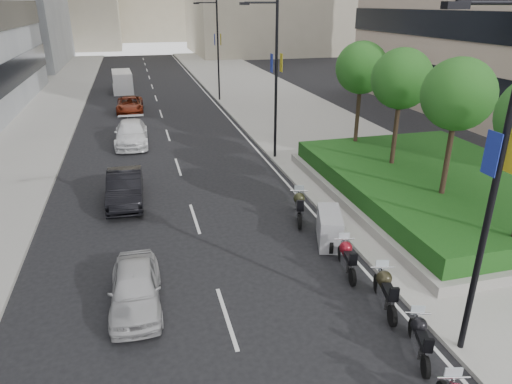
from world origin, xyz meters
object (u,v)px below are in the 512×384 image
object	(u,v)px
lamp_post_1	(274,73)
delivery_van	(122,82)
motorcycle_6	(299,206)
car_c	(131,133)
motorcycle_2	(420,338)
car_d	(130,105)
lamp_post_0	(492,176)
motorcycle_4	(347,258)
motorcycle_5	(329,228)
car_b	(125,188)
car_a	(135,288)
lamp_post_2	(216,46)
motorcycle_3	(385,290)

from	to	relation	value
lamp_post_1	delivery_van	size ratio (longest dim) A/B	1.78
motorcycle_6	car_c	size ratio (longest dim) A/B	0.44
motorcycle_2	car_d	distance (m)	32.83
car_d	lamp_post_0	bearing A→B (deg)	-74.26
motorcycle_4	delivery_van	world-z (taller)	delivery_van
lamp_post_0	motorcycle_5	world-z (taller)	lamp_post_0
lamp_post_0	delivery_van	bearing A→B (deg)	101.65
car_b	car_d	world-z (taller)	car_b
motorcycle_5	lamp_post_1	bearing A→B (deg)	13.60
motorcycle_2	car_a	distance (m)	8.28
lamp_post_2	motorcycle_2	xyz separation A→B (m)	(-1.03, -34.83, -4.53)
delivery_van	motorcycle_2	bearing A→B (deg)	-82.41
motorcycle_3	motorcycle_6	bearing A→B (deg)	18.01
motorcycle_2	car_c	xyz separation A→B (m)	(-7.08, 22.16, 0.20)
lamp_post_1	motorcycle_3	xyz separation A→B (m)	(-0.86, -14.73, -4.46)
motorcycle_3	car_a	xyz separation A→B (m)	(-7.35, 2.02, 0.05)
lamp_post_0	motorcycle_4	bearing A→B (deg)	104.31
motorcycle_3	delivery_van	xyz separation A→B (m)	(-7.89, 40.14, 0.37)
lamp_post_1	car_b	size ratio (longest dim) A/B	2.02
lamp_post_2	motorcycle_3	distance (m)	33.05
motorcycle_2	delivery_van	bearing A→B (deg)	30.56
motorcycle_4	motorcycle_6	distance (m)	4.35
motorcycle_3	delivery_van	distance (m)	40.91
lamp_post_0	motorcycle_6	distance (m)	9.89
delivery_van	lamp_post_0	bearing A→B (deg)	-81.12
lamp_post_1	motorcycle_2	world-z (taller)	lamp_post_1
motorcycle_4	car_c	bearing A→B (deg)	32.03
motorcycle_4	motorcycle_5	distance (m)	2.15
motorcycle_6	car_b	size ratio (longest dim) A/B	0.50
car_a	delivery_van	size ratio (longest dim) A/B	0.75
motorcycle_2	motorcycle_4	size ratio (longest dim) A/B	0.92
motorcycle_2	lamp_post_1	bearing A→B (deg)	16.72
motorcycle_5	car_c	xyz separation A→B (m)	(-7.25, 15.81, 0.11)
motorcycle_2	car_b	bearing A→B (deg)	51.27
lamp_post_2	car_b	size ratio (longest dim) A/B	2.02
motorcycle_5	car_d	size ratio (longest dim) A/B	0.47
lamp_post_1	motorcycle_6	xyz separation A→B (m)	(-1.29, -8.26, -4.45)
lamp_post_2	car_d	xyz separation A→B (m)	(-8.12, -2.77, -4.41)
car_c	motorcycle_3	bearing A→B (deg)	-68.76
motorcycle_3	delivery_van	bearing A→B (deg)	25.30
motorcycle_3	car_c	distance (m)	21.34
motorcycle_5	car_a	world-z (taller)	car_a
motorcycle_3	car_c	bearing A→B (deg)	34.06
car_c	delivery_van	world-z (taller)	delivery_van
car_a	motorcycle_2	bearing A→B (deg)	-28.04
car_d	motorcycle_5	bearing A→B (deg)	-72.63
motorcycle_4	motorcycle_3	bearing A→B (deg)	-162.19
car_b	motorcycle_5	bearing A→B (deg)	-36.97
lamp_post_2	car_c	size ratio (longest dim) A/B	1.76
lamp_post_2	motorcycle_4	xyz separation A→B (m)	(-1.12, -30.61, -4.50)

